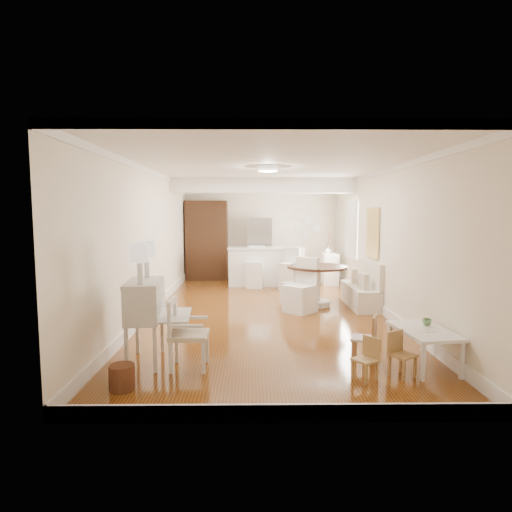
{
  "coord_description": "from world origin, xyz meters",
  "views": [
    {
      "loc": [
        -0.31,
        -8.34,
        1.98
      ],
      "look_at": [
        -0.21,
        0.3,
        1.09
      ],
      "focal_mm": 30.0,
      "sensor_mm": 36.0,
      "label": 1
    }
  ],
  "objects_px": {
    "fridge": "(272,249)",
    "kids_chair_b": "(364,338)",
    "secretary_bureau": "(145,322)",
    "kids_table": "(423,348)",
    "kids_chair_a": "(365,359)",
    "gustavian_armchair": "(189,334)",
    "sideboard": "(329,268)",
    "kids_chair_c": "(402,354)",
    "slip_chair_far": "(295,283)",
    "bar_stool_left": "(255,267)",
    "pantry_cabinet": "(207,240)",
    "wicker_basket": "(122,377)",
    "bar_stool_right": "(289,269)",
    "breakfast_counter": "(266,266)",
    "slip_chair_near": "(300,285)",
    "dining_table": "(317,286)"
  },
  "relations": [
    {
      "from": "fridge",
      "to": "kids_chair_b",
      "type": "bearing_deg",
      "value": -82.74
    },
    {
      "from": "secretary_bureau",
      "to": "kids_table",
      "type": "bearing_deg",
      "value": -8.46
    },
    {
      "from": "secretary_bureau",
      "to": "kids_chair_a",
      "type": "distance_m",
      "value": 2.83
    },
    {
      "from": "gustavian_armchair",
      "to": "sideboard",
      "type": "xyz_separation_m",
      "value": [
        2.95,
        6.4,
        -0.02
      ]
    },
    {
      "from": "kids_chair_c",
      "to": "slip_chair_far",
      "type": "height_order",
      "value": "slip_chair_far"
    },
    {
      "from": "bar_stool_left",
      "to": "pantry_cabinet",
      "type": "distance_m",
      "value": 2.07
    },
    {
      "from": "fridge",
      "to": "sideboard",
      "type": "distance_m",
      "value": 1.81
    },
    {
      "from": "kids_chair_b",
      "to": "bar_stool_left",
      "type": "distance_m",
      "value": 5.78
    },
    {
      "from": "kids_table",
      "to": "wicker_basket",
      "type": "bearing_deg",
      "value": -169.63
    },
    {
      "from": "gustavian_armchair",
      "to": "bar_stool_right",
      "type": "height_order",
      "value": "bar_stool_right"
    },
    {
      "from": "kids_table",
      "to": "pantry_cabinet",
      "type": "height_order",
      "value": "pantry_cabinet"
    },
    {
      "from": "kids_chair_a",
      "to": "breakfast_counter",
      "type": "distance_m",
      "value": 6.65
    },
    {
      "from": "breakfast_counter",
      "to": "fridge",
      "type": "height_order",
      "value": "fridge"
    },
    {
      "from": "kids_table",
      "to": "kids_chair_c",
      "type": "xyz_separation_m",
      "value": [
        -0.39,
        -0.32,
        0.03
      ]
    },
    {
      "from": "gustavian_armchair",
      "to": "kids_chair_b",
      "type": "bearing_deg",
      "value": -84.1
    },
    {
      "from": "secretary_bureau",
      "to": "fridge",
      "type": "relative_size",
      "value": 0.61
    },
    {
      "from": "gustavian_armchair",
      "to": "kids_table",
      "type": "height_order",
      "value": "gustavian_armchair"
    },
    {
      "from": "gustavian_armchair",
      "to": "pantry_cabinet",
      "type": "bearing_deg",
      "value": 4.53
    },
    {
      "from": "gustavian_armchair",
      "to": "kids_chair_c",
      "type": "height_order",
      "value": "gustavian_armchair"
    },
    {
      "from": "kids_table",
      "to": "slip_chair_far",
      "type": "relative_size",
      "value": 1.04
    },
    {
      "from": "wicker_basket",
      "to": "kids_chair_a",
      "type": "bearing_deg",
      "value": 4.82
    },
    {
      "from": "secretary_bureau",
      "to": "kids_chair_a",
      "type": "relative_size",
      "value": 2.12
    },
    {
      "from": "slip_chair_far",
      "to": "wicker_basket",
      "type": "bearing_deg",
      "value": 21.45
    },
    {
      "from": "kids_chair_a",
      "to": "slip_chair_near",
      "type": "xyz_separation_m",
      "value": [
        -0.37,
        3.46,
        0.28
      ]
    },
    {
      "from": "kids_chair_c",
      "to": "pantry_cabinet",
      "type": "xyz_separation_m",
      "value": [
        -3.11,
        7.55,
        0.87
      ]
    },
    {
      "from": "pantry_cabinet",
      "to": "wicker_basket",
      "type": "bearing_deg",
      "value": -91.11
    },
    {
      "from": "fridge",
      "to": "slip_chair_far",
      "type": "bearing_deg",
      "value": -84.54
    },
    {
      "from": "wicker_basket",
      "to": "slip_chair_far",
      "type": "relative_size",
      "value": 0.3
    },
    {
      "from": "dining_table",
      "to": "sideboard",
      "type": "bearing_deg",
      "value": 74.61
    },
    {
      "from": "bar_stool_left",
      "to": "kids_chair_a",
      "type": "bearing_deg",
      "value": -70.15
    },
    {
      "from": "wicker_basket",
      "to": "pantry_cabinet",
      "type": "xyz_separation_m",
      "value": [
        0.15,
        7.9,
        1.01
      ]
    },
    {
      "from": "fridge",
      "to": "sideboard",
      "type": "relative_size",
      "value": 2.03
    },
    {
      "from": "dining_table",
      "to": "slip_chair_near",
      "type": "bearing_deg",
      "value": -126.31
    },
    {
      "from": "kids_chair_b",
      "to": "breakfast_counter",
      "type": "xyz_separation_m",
      "value": [
        -1.09,
        5.93,
        0.19
      ]
    },
    {
      "from": "kids_chair_c",
      "to": "dining_table",
      "type": "xyz_separation_m",
      "value": [
        -0.43,
        3.92,
        0.15
      ]
    },
    {
      "from": "secretary_bureau",
      "to": "kids_chair_c",
      "type": "height_order",
      "value": "secretary_bureau"
    },
    {
      "from": "kids_table",
      "to": "breakfast_counter",
      "type": "bearing_deg",
      "value": 106.32
    },
    {
      "from": "secretary_bureau",
      "to": "breakfast_counter",
      "type": "relative_size",
      "value": 0.53
    },
    {
      "from": "bar_stool_left",
      "to": "bar_stool_right",
      "type": "relative_size",
      "value": 1.02
    },
    {
      "from": "secretary_bureau",
      "to": "pantry_cabinet",
      "type": "bearing_deg",
      "value": 84.07
    },
    {
      "from": "gustavian_armchair",
      "to": "kids_chair_a",
      "type": "xyz_separation_m",
      "value": [
        2.13,
        -0.43,
        -0.19
      ]
    },
    {
      "from": "kids_table",
      "to": "kids_chair_c",
      "type": "height_order",
      "value": "kids_chair_c"
    },
    {
      "from": "kids_chair_b",
      "to": "slip_chair_near",
      "type": "xyz_separation_m",
      "value": [
        -0.53,
        2.81,
        0.22
      ]
    },
    {
      "from": "kids_table",
      "to": "kids_chair_b",
      "type": "relative_size",
      "value": 1.53
    },
    {
      "from": "bar_stool_right",
      "to": "fridge",
      "type": "bearing_deg",
      "value": 127.85
    },
    {
      "from": "kids_table",
      "to": "fridge",
      "type": "height_order",
      "value": "fridge"
    },
    {
      "from": "kids_chair_b",
      "to": "kids_chair_c",
      "type": "bearing_deg",
      "value": 53.92
    },
    {
      "from": "kids_chair_a",
      "to": "gustavian_armchair",
      "type": "bearing_deg",
      "value": -136.38
    },
    {
      "from": "secretary_bureau",
      "to": "kids_table",
      "type": "xyz_separation_m",
      "value": [
        3.6,
        -0.21,
        -0.3
      ]
    },
    {
      "from": "wicker_basket",
      "to": "kids_chair_b",
      "type": "height_order",
      "value": "kids_chair_b"
    }
  ]
}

